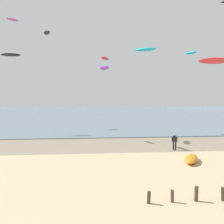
% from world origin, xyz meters
% --- Properties ---
extents(wet_sand_strip, '(120.00, 8.19, 0.01)m').
position_xyz_m(wet_sand_strip, '(0.00, 22.59, 0.00)').
color(wet_sand_strip, gray).
rests_on(wet_sand_strip, ground).
extents(sea, '(160.00, 70.00, 0.10)m').
position_xyz_m(sea, '(0.00, 61.68, 0.05)').
color(sea, slate).
rests_on(sea, ground).
extents(person_by_waterline, '(0.53, 0.35, 1.71)m').
position_xyz_m(person_by_waterline, '(5.44, 19.28, 0.92)').
color(person_by_waterline, '#232328').
rests_on(person_by_waterline, ground).
extents(grounded_kite, '(2.25, 3.08, 0.58)m').
position_xyz_m(grounded_kite, '(5.34, 14.68, 0.29)').
color(grounded_kite, orange).
rests_on(grounded_kite, ground).
extents(kite_aloft_1, '(2.88, 1.34, 0.56)m').
position_xyz_m(kite_aloft_1, '(-14.67, 33.02, 11.43)').
color(kite_aloft_1, black).
extents(kite_aloft_2, '(1.45, 2.38, 0.60)m').
position_xyz_m(kite_aloft_2, '(-1.55, 23.31, 8.72)').
color(kite_aloft_2, purple).
extents(kite_aloft_3, '(1.60, 2.53, 0.46)m').
position_xyz_m(kite_aloft_3, '(-1.23, 27.08, 10.28)').
color(kite_aloft_3, red).
extents(kite_aloft_5, '(1.51, 2.18, 0.55)m').
position_xyz_m(kite_aloft_5, '(-8.78, 28.96, 13.78)').
color(kite_aloft_5, black).
extents(kite_aloft_6, '(2.00, 3.41, 0.63)m').
position_xyz_m(kite_aloft_6, '(17.98, 46.44, 14.18)').
color(kite_aloft_6, '#19B2B7').
extents(kite_aloft_7, '(3.73, 1.90, 0.90)m').
position_xyz_m(kite_aloft_7, '(10.52, 21.34, 9.42)').
color(kite_aloft_7, red).
extents(kite_aloft_9, '(2.19, 2.07, 0.46)m').
position_xyz_m(kite_aloft_9, '(-16.55, 41.16, 18.66)').
color(kite_aloft_9, '#E54C99').
extents(kite_aloft_10, '(3.41, 2.64, 0.60)m').
position_xyz_m(kite_aloft_10, '(5.11, 31.95, 12.32)').
color(kite_aloft_10, '#19B2B7').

